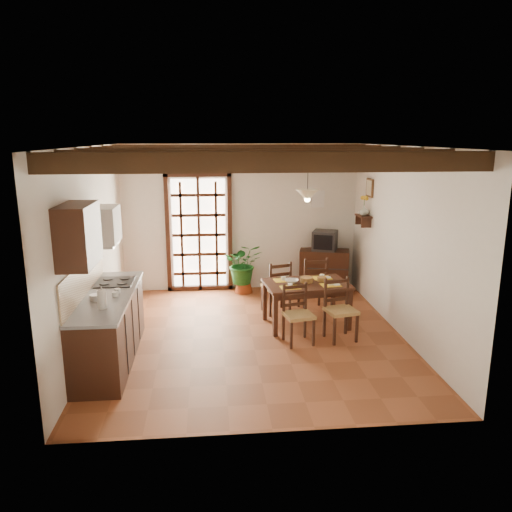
{
  "coord_description": "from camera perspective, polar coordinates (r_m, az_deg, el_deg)",
  "views": [
    {
      "loc": [
        -0.6,
        -6.98,
        2.94
      ],
      "look_at": [
        0.1,
        0.4,
        1.15
      ],
      "focal_mm": 35.0,
      "sensor_mm": 36.0,
      "label": 1
    }
  ],
  "objects": [
    {
      "name": "range_hood",
      "position": [
        7.18,
        -17.02,
        3.32
      ],
      "size": [
        0.38,
        0.6,
        0.54
      ],
      "color": "white",
      "rests_on": "room_shell"
    },
    {
      "name": "ceiling_beams",
      "position": [
        7.01,
        -0.52,
        11.54
      ],
      "size": [
        4.5,
        4.34,
        0.2
      ],
      "color": "black",
      "rests_on": "room_shell"
    },
    {
      "name": "pendant_lamp",
      "position": [
        7.68,
        5.9,
        7.07
      ],
      "size": [
        0.36,
        0.36,
        0.84
      ],
      "color": "black",
      "rests_on": "room_shell"
    },
    {
      "name": "chair_near_right",
      "position": [
        7.51,
        9.59,
        -7.33
      ],
      "size": [
        0.49,
        0.48,
        0.91
      ],
      "rotation": [
        0.0,
        0.0,
        0.22
      ],
      "color": "#AC8549",
      "rests_on": "ground_plane"
    },
    {
      "name": "fuse_box",
      "position": [
        9.76,
        7.09,
        6.47
      ],
      "size": [
        0.25,
        0.03,
        0.32
      ],
      "primitive_type": "cube",
      "color": "white",
      "rests_on": "room_shell"
    },
    {
      "name": "table_setting",
      "position": [
        7.87,
        5.79,
        -3.2
      ],
      "size": [
        0.94,
        0.63,
        0.09
      ],
      "rotation": [
        0.0,
        0.0,
        0.11
      ],
      "color": "yellow",
      "rests_on": "dining_table"
    },
    {
      "name": "counter_items",
      "position": [
        6.9,
        -16.54,
        -3.68
      ],
      "size": [
        0.5,
        1.43,
        0.25
      ],
      "color": "black",
      "rests_on": "kitchen_counter"
    },
    {
      "name": "wall_shelf",
      "position": [
        9.12,
        12.18,
        4.25
      ],
      "size": [
        0.2,
        0.42,
        0.2
      ],
      "color": "black",
      "rests_on": "room_shell"
    },
    {
      "name": "ground_plane",
      "position": [
        7.59,
        -0.47,
        -9.19
      ],
      "size": [
        5.0,
        5.0,
        0.0
      ],
      "primitive_type": "plane",
      "color": "brown"
    },
    {
      "name": "upper_cabinet",
      "position": [
        5.97,
        -19.65,
        2.26
      ],
      "size": [
        0.35,
        0.8,
        0.7
      ],
      "primitive_type": "cube",
      "color": "black",
      "rests_on": "room_shell"
    },
    {
      "name": "kitchen_counter",
      "position": [
        6.97,
        -16.41,
        -7.72
      ],
      "size": [
        0.64,
        2.25,
        1.38
      ],
      "color": "black",
      "rests_on": "ground_plane"
    },
    {
      "name": "shelf_flowers",
      "position": [
        9.07,
        12.29,
        6.41
      ],
      "size": [
        0.14,
        0.14,
        0.36
      ],
      "color": "yellow",
      "rests_on": "shelf_vase"
    },
    {
      "name": "shelf_vase",
      "position": [
        9.1,
        12.22,
        5.12
      ],
      "size": [
        0.15,
        0.15,
        0.15
      ],
      "primitive_type": "imported",
      "color": "#B2BFB2",
      "rests_on": "wall_shelf"
    },
    {
      "name": "chair_near_left",
      "position": [
        7.31,
        4.83,
        -7.88
      ],
      "size": [
        0.46,
        0.45,
        0.86
      ],
      "rotation": [
        0.0,
        0.0,
        0.2
      ],
      "color": "#AC8549",
      "rests_on": "ground_plane"
    },
    {
      "name": "dining_table",
      "position": [
        7.89,
        5.78,
        -3.68
      ],
      "size": [
        1.37,
        0.97,
        0.7
      ],
      "rotation": [
        0.0,
        0.0,
        0.11
      ],
      "color": "#381C12",
      "rests_on": "ground_plane"
    },
    {
      "name": "crt_tv",
      "position": [
        9.66,
        7.88,
        1.78
      ],
      "size": [
        0.56,
        0.55,
        0.38
      ],
      "rotation": [
        0.0,
        0.0,
        -0.4
      ],
      "color": "black",
      "rests_on": "sideboard"
    },
    {
      "name": "chair_far_right",
      "position": [
        8.67,
        6.46,
        -4.24
      ],
      "size": [
        0.48,
        0.46,
        0.96
      ],
      "rotation": [
        0.0,
        0.0,
        3.24
      ],
      "color": "#AC8549",
      "rests_on": "ground_plane"
    },
    {
      "name": "table_bowl",
      "position": [
        7.83,
        4.09,
        -2.88
      ],
      "size": [
        0.25,
        0.25,
        0.05
      ],
      "primitive_type": "imported",
      "rotation": [
        0.0,
        0.0,
        -0.16
      ],
      "color": "white",
      "rests_on": "dining_table"
    },
    {
      "name": "sideboard",
      "position": [
        9.8,
        7.76,
        -1.59
      ],
      "size": [
        1.01,
        0.64,
        0.8
      ],
      "primitive_type": "cube",
      "rotation": [
        0.0,
        0.0,
        -0.25
      ],
      "color": "black",
      "rests_on": "ground_plane"
    },
    {
      "name": "chair_far_left",
      "position": [
        8.5,
        2.34,
        -4.62
      ],
      "size": [
        0.52,
        0.51,
        0.91
      ],
      "rotation": [
        0.0,
        0.0,
        3.44
      ],
      "color": "#AC8549",
      "rests_on": "ground_plane"
    },
    {
      "name": "room_shell",
      "position": [
        7.09,
        -0.5,
        4.46
      ],
      "size": [
        4.52,
        5.02,
        2.81
      ],
      "color": "silver",
      "rests_on": "ground_plane"
    },
    {
      "name": "plant_pot",
      "position": [
        9.62,
        -1.42,
        -3.54
      ],
      "size": [
        0.35,
        0.35,
        0.21
      ],
      "primitive_type": "cone",
      "color": "maroon",
      "rests_on": "ground_plane"
    },
    {
      "name": "potted_plant",
      "position": [
        9.5,
        -1.44,
        -0.88
      ],
      "size": [
        1.86,
        1.6,
        2.05
      ],
      "primitive_type": "imported",
      "rotation": [
        0.0,
        0.0,
        0.02
      ],
      "color": "#144C19",
      "rests_on": "ground_plane"
    },
    {
      "name": "framed_picture",
      "position": [
        9.07,
        12.85,
        7.61
      ],
      "size": [
        0.03,
        0.32,
        0.32
      ],
      "color": "brown",
      "rests_on": "room_shell"
    },
    {
      "name": "french_door",
      "position": [
        9.59,
        -6.53,
        2.89
      ],
      "size": [
        1.26,
        0.11,
        2.32
      ],
      "color": "white",
      "rests_on": "ground_plane"
    }
  ]
}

